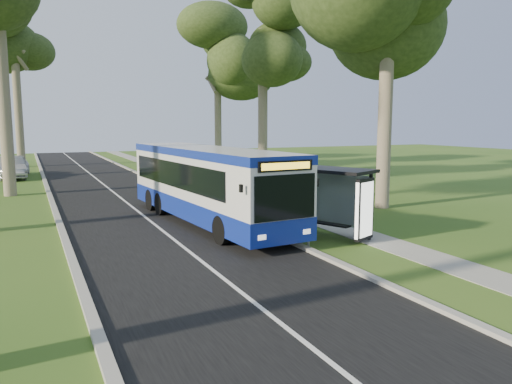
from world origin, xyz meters
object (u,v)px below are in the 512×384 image
Objects in this scene: bus_stop_sign at (309,199)px; litter_bin at (292,218)px; bus at (208,185)px; bus_shelter at (341,190)px; car_white at (14,166)px; car_silver at (10,168)px.

bus_stop_sign is 2.87× the size of litter_bin.
bus_shelter is (3.27, -4.71, 0.16)m from bus.
bus_shelter is 0.69× the size of car_white.
litter_bin is 0.18× the size of car_silver.
bus_stop_sign reaches higher than bus_shelter.
car_silver is at bearing 131.08° from bus_stop_sign.
bus_shelter is 3.62× the size of litter_bin.
bus is 2.47× the size of car_white.
bus_stop_sign is 0.52× the size of car_silver.
car_white reaches higher than litter_bin.
bus is at bearing 100.67° from bus_shelter.
bus is 3.78m from litter_bin.
bus_stop_sign is at bearing -76.95° from car_silver.
car_silver reaches higher than car_white.
bus_stop_sign is 30.08m from car_white.
bus is 5.42m from bus_stop_sign.
bus reaches higher than car_silver.
bus is 12.97× the size of litter_bin.
bus_stop_sign reaches higher than car_silver.
bus is 3.58× the size of bus_shelter.
litter_bin is 0.19× the size of car_white.
car_silver is (-7.76, 21.55, -0.78)m from bus.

